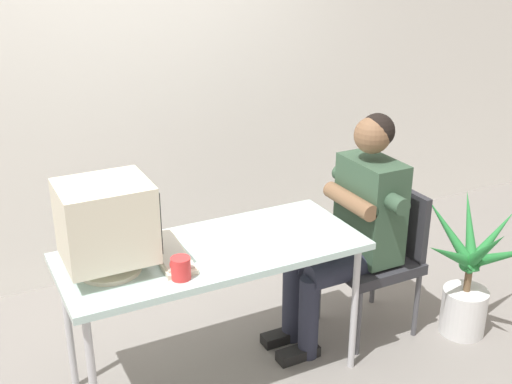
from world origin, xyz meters
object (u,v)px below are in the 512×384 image
Objects in this scene: desk at (213,259)px; crt_monitor at (107,222)px; person_seated at (353,223)px; office_chair at (379,251)px; keyboard at (169,252)px; desk_mug at (181,268)px; potted_plant at (469,279)px.

crt_monitor reaches higher than desk.
person_seated reaches higher than crt_monitor.
office_chair is at bearing 1.38° from desk.
keyboard is 1.06m from person_seated.
desk_mug is at bearing -97.14° from keyboard.
desk is 1.81× the size of potted_plant.
keyboard is at bearing 82.86° from desk_mug.
office_chair is 1.04× the size of potted_plant.
potted_plant is at bearing -10.95° from desk.
crt_monitor is 1.62m from office_chair.
desk_mug reaches higher than office_chair.
crt_monitor reaches higher than keyboard.
crt_monitor is 4.17× the size of desk_mug.
person_seated is 12.78× the size of desk_mug.
person_seated is at bearing 1.69° from desk.
keyboard is (0.29, 0.02, -0.22)m from crt_monitor.
crt_monitor is 0.38m from desk_mug.
desk is 1.74× the size of office_chair.
desk_mug is (-0.03, -0.23, 0.04)m from keyboard.
desk_mug reaches higher than keyboard.
potted_plant is (0.41, -0.30, -0.13)m from office_chair.
desk_mug is (0.26, -0.21, -0.19)m from crt_monitor.
keyboard is 0.58× the size of potted_plant.
crt_monitor is (-0.50, 0.00, 0.30)m from desk.
person_seated is (1.06, -0.00, -0.07)m from keyboard.
crt_monitor is at bearing 141.14° from desk_mug.
crt_monitor reaches higher than potted_plant.
crt_monitor reaches higher than desk_mug.
office_chair is 0.29m from person_seated.
potted_plant is (0.60, -0.30, -0.35)m from person_seated.
crt_monitor is 0.36m from keyboard.
person_seated is at bearing 0.89° from crt_monitor.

